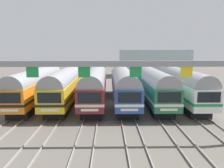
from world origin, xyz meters
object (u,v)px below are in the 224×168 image
Objects in this scene: commuter_train_blue at (123,84)px; catenary_gantry at (110,76)px; commuter_train_yellow at (66,84)px; commuter_train_maroon at (95,84)px; commuter_train_green at (152,84)px; commuter_train_white at (180,84)px; commuter_train_orange at (37,84)px.

catenary_gantry is at bearing -98.17° from commuter_train_blue.
commuter_train_yellow reaches higher than commuter_train_maroon.
commuter_train_green is 1.00× the size of commuter_train_white.
commuter_train_blue is (7.75, 0.00, 0.00)m from commuter_train_yellow.
commuter_train_yellow is at bearing 113.29° from catenary_gantry.
catenary_gantry reaches higher than commuter_train_maroon.
catenary_gantry is at bearing -113.29° from commuter_train_green.
commuter_train_orange is 1.00× the size of commuter_train_blue.
commuter_train_white reaches higher than commuter_train_maroon.
commuter_train_orange is 1.00× the size of commuter_train_maroon.
catenary_gantry is at bearing -66.71° from commuter_train_yellow.
commuter_train_green is (3.87, 0.00, 0.00)m from commuter_train_blue.
commuter_train_orange is 1.00× the size of commuter_train_yellow.
commuter_train_orange is 0.73× the size of catenary_gantry.
commuter_train_orange is 11.62m from commuter_train_blue.
commuter_train_green reaches higher than commuter_train_maroon.
commuter_train_white is (19.37, 0.00, 0.00)m from commuter_train_orange.
commuter_train_maroon is 11.62m from commuter_train_white.
commuter_train_white reaches higher than commuter_train_orange.
commuter_train_blue is (3.87, 0.00, 0.00)m from commuter_train_maroon.
commuter_train_green is at bearing 66.71° from catenary_gantry.
commuter_train_white is at bearing 0.00° from commuter_train_yellow.
commuter_train_white is (3.87, 0.00, 0.00)m from commuter_train_green.
commuter_train_white is at bearing 0.02° from commuter_train_maroon.
commuter_train_blue is 0.73× the size of catenary_gantry.
commuter_train_white is at bearing 0.00° from commuter_train_green.
commuter_train_white is at bearing 54.34° from catenary_gantry.
commuter_train_green is at bearing 0.00° from commuter_train_blue.
catenary_gantry is (-5.81, -13.50, 2.64)m from commuter_train_green.
commuter_train_yellow is 1.00× the size of commuter_train_green.
commuter_train_green is 3.87m from commuter_train_white.
commuter_train_green is 0.73× the size of catenary_gantry.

